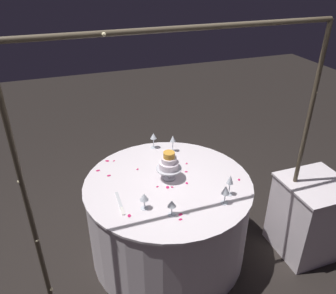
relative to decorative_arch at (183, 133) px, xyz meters
The scene contains 29 objects.
ground_plane 1.44m from the decorative_arch, 90.23° to the right, with size 12.00×12.00×0.00m, color black.
decorative_arch is the anchor object (origin of this frame).
main_table 1.05m from the decorative_arch, 90.23° to the right, with size 1.44×1.44×0.79m.
side_table 1.61m from the decorative_arch, behind, with size 0.56×0.56×0.75m.
tiered_cake 0.58m from the decorative_arch, 94.48° to the right, with size 0.22×0.22×0.26m.
wine_glass_0 1.05m from the decorative_arch, 94.12° to the right, with size 0.06×0.06×0.16m.
wine_glass_1 0.63m from the decorative_arch, behind, with size 0.06×0.06×0.18m.
wine_glass_2 0.54m from the decorative_arch, 41.61° to the left, with size 0.06×0.06×0.13m.
wine_glass_3 0.60m from the decorative_arch, 161.56° to the left, with size 0.06×0.06×0.16m.
wine_glass_4 0.96m from the decorative_arch, 105.78° to the right, with size 0.06×0.06×0.17m.
wine_glass_5 0.58m from the decorative_arch, ahead, with size 0.07×0.07×0.14m.
cake_knife 0.77m from the decorative_arch, 17.20° to the right, with size 0.03×0.30×0.01m.
rose_petal_0 0.74m from the decorative_arch, ahead, with size 0.04×0.03×0.00m, color #C61951.
rose_petal_1 0.65m from the decorative_arch, 92.16° to the right, with size 0.03×0.02×0.00m, color #C61951.
rose_petal_2 0.86m from the decorative_arch, 167.32° to the right, with size 0.03×0.02×0.00m, color #C61951.
rose_petal_3 0.95m from the decorative_arch, 51.35° to the right, with size 0.04×0.02×0.00m, color #C61951.
rose_petal_4 0.65m from the decorative_arch, 83.31° to the right, with size 0.04×0.03×0.00m, color #C61951.
rose_petal_5 0.67m from the decorative_arch, 121.76° to the right, with size 0.03×0.02×0.00m, color #C61951.
rose_petal_6 0.78m from the decorative_arch, 104.48° to the right, with size 0.03×0.02×0.00m, color #C61951.
rose_petal_7 0.76m from the decorative_arch, 117.40° to the right, with size 0.03×0.02×0.00m, color #C61951.
rose_petal_8 1.11m from the decorative_arch, 62.67° to the right, with size 0.04×0.03×0.00m, color #C61951.
rose_petal_9 0.64m from the decorative_arch, 67.48° to the left, with size 0.03×0.02×0.00m, color #C61951.
rose_petal_10 1.07m from the decorative_arch, 65.49° to the right, with size 0.02×0.02×0.00m, color #C61951.
rose_petal_11 0.87m from the decorative_arch, 71.77° to the right, with size 0.03×0.02×0.00m, color #C61951.
rose_petal_12 0.83m from the decorative_arch, 106.94° to the right, with size 0.03×0.02×0.00m, color #C61951.
rose_petal_13 1.06m from the decorative_arch, 52.06° to the right, with size 0.04×0.03×0.00m, color #C61951.
rose_petal_14 0.68m from the decorative_arch, 68.76° to the right, with size 0.02×0.02×0.00m, color #C61951.
rose_petal_15 0.62m from the decorative_arch, 66.78° to the left, with size 0.04×0.03×0.00m, color #C61951.
rose_petal_16 0.85m from the decorative_arch, 116.58° to the right, with size 0.03×0.02×0.00m, color #C61951.
Camera 1 is at (0.79, 2.24, 2.46)m, focal length 36.26 mm.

